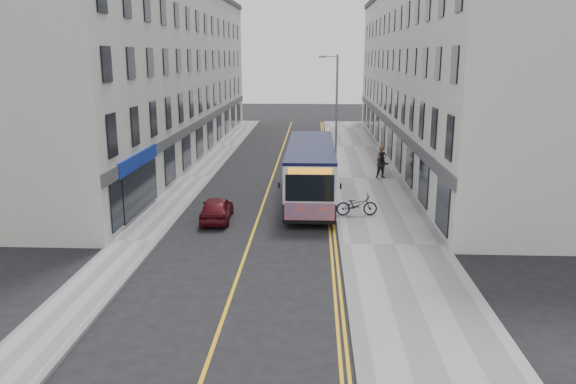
# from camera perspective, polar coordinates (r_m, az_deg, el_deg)

# --- Properties ---
(ground) EXTENTS (140.00, 140.00, 0.00)m
(ground) POSITION_cam_1_polar(r_m,az_deg,el_deg) (25.57, -3.69, -4.47)
(ground) COLOR black
(ground) RESTS_ON ground
(pavement_east) EXTENTS (4.50, 64.00, 0.12)m
(pavement_east) POSITION_cam_1_polar(r_m,az_deg,el_deg) (37.15, 8.01, 1.32)
(pavement_east) COLOR gray
(pavement_east) RESTS_ON ground
(pavement_west) EXTENTS (2.00, 64.00, 0.12)m
(pavement_west) POSITION_cam_1_polar(r_m,az_deg,el_deg) (37.80, -9.23, 1.50)
(pavement_west) COLOR gray
(pavement_west) RESTS_ON ground
(kerb_east) EXTENTS (0.18, 64.00, 0.13)m
(kerb_east) POSITION_cam_1_polar(r_m,az_deg,el_deg) (37.00, 4.54, 1.38)
(kerb_east) COLOR slate
(kerb_east) RESTS_ON ground
(kerb_west) EXTENTS (0.18, 64.00, 0.13)m
(kerb_west) POSITION_cam_1_polar(r_m,az_deg,el_deg) (37.60, -7.74, 1.49)
(kerb_west) COLOR slate
(kerb_west) RESTS_ON ground
(road_centre_line) EXTENTS (0.12, 64.00, 0.01)m
(road_centre_line) POSITION_cam_1_polar(r_m,az_deg,el_deg) (37.10, -1.65, 1.35)
(road_centre_line) COLOR gold
(road_centre_line) RESTS_ON ground
(road_dbl_yellow_inner) EXTENTS (0.10, 64.00, 0.01)m
(road_dbl_yellow_inner) POSITION_cam_1_polar(r_m,az_deg,el_deg) (37.00, 3.84, 1.29)
(road_dbl_yellow_inner) COLOR gold
(road_dbl_yellow_inner) RESTS_ON ground
(road_dbl_yellow_outer) EXTENTS (0.10, 64.00, 0.01)m
(road_dbl_yellow_outer) POSITION_cam_1_polar(r_m,az_deg,el_deg) (37.01, 4.15, 1.29)
(road_dbl_yellow_outer) COLOR gold
(road_dbl_yellow_outer) RESTS_ON ground
(terrace_east) EXTENTS (6.00, 46.00, 13.00)m
(terrace_east) POSITION_cam_1_polar(r_m,az_deg,el_deg) (45.98, 13.93, 11.54)
(terrace_east) COLOR silver
(terrace_east) RESTS_ON ground
(terrace_west) EXTENTS (6.00, 46.00, 13.00)m
(terrace_west) POSITION_cam_1_polar(r_m,az_deg,el_deg) (46.66, -12.17, 11.66)
(terrace_west) COLOR beige
(terrace_west) RESTS_ON ground
(streetlamp) EXTENTS (1.32, 0.18, 8.00)m
(streetlamp) POSITION_cam_1_polar(r_m,az_deg,el_deg) (38.32, 4.83, 8.34)
(streetlamp) COLOR gray
(streetlamp) RESTS_ON ground
(city_bus) EXTENTS (2.57, 11.02, 3.20)m
(city_bus) POSITION_cam_1_polar(r_m,az_deg,el_deg) (31.17, 2.32, 2.23)
(city_bus) COLOR black
(city_bus) RESTS_ON ground
(bicycle) EXTENTS (2.11, 0.89, 1.08)m
(bicycle) POSITION_cam_1_polar(r_m,az_deg,el_deg) (28.33, 6.99, -1.32)
(bicycle) COLOR black
(bicycle) RESTS_ON pavement_east
(pedestrian_near) EXTENTS (0.76, 0.55, 1.93)m
(pedestrian_near) POSITION_cam_1_polar(r_m,az_deg,el_deg) (38.31, 9.48, 3.22)
(pedestrian_near) COLOR brown
(pedestrian_near) RESTS_ON pavement_east
(pedestrian_far) EXTENTS (0.93, 0.77, 1.75)m
(pedestrian_far) POSITION_cam_1_polar(r_m,az_deg,el_deg) (37.11, 9.57, 2.73)
(pedestrian_far) COLOR black
(pedestrian_far) RESTS_ON pavement_east
(car_white) EXTENTS (1.75, 4.22, 1.36)m
(car_white) POSITION_cam_1_polar(r_m,az_deg,el_deg) (48.77, 1.57, 5.17)
(car_white) COLOR silver
(car_white) RESTS_ON ground
(car_maroon) EXTENTS (1.61, 3.64, 1.22)m
(car_maroon) POSITION_cam_1_polar(r_m,az_deg,el_deg) (27.90, -7.26, -1.67)
(car_maroon) COLOR #510D14
(car_maroon) RESTS_ON ground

